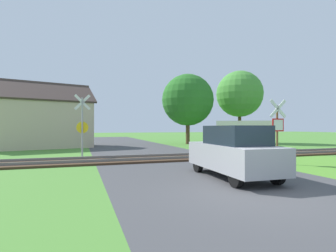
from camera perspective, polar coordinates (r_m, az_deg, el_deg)
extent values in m
plane|color=#4C8433|center=(7.23, 19.65, -14.06)|extent=(160.00, 160.00, 0.00)
cube|color=#424244|center=(8.85, 11.46, -11.49)|extent=(7.34, 80.00, 0.01)
cube|color=#422D1E|center=(14.22, -0.63, -7.05)|extent=(60.00, 2.60, 0.10)
cube|color=slate|center=(14.89, -1.49, -6.32)|extent=(60.00, 0.08, 0.12)
cube|color=slate|center=(13.53, 0.31, -6.92)|extent=(60.00, 0.08, 0.12)
cylinder|color=brown|center=(13.27, 22.66, -1.77)|extent=(0.10, 0.10, 2.75)
cube|color=red|center=(13.22, 22.83, 0.21)|extent=(0.60, 0.07, 0.60)
cube|color=white|center=(13.20, 22.88, 0.21)|extent=(0.49, 0.05, 0.49)
cube|color=white|center=(13.25, 22.82, 3.52)|extent=(0.88, 0.09, 0.88)
cube|color=white|center=(13.25, 22.82, 3.52)|extent=(0.88, 0.09, 0.88)
cylinder|color=#9E9EA5|center=(15.11, -18.17, -0.43)|extent=(0.09, 0.09, 3.36)
cube|color=white|center=(15.24, -18.14, 4.96)|extent=(0.87, 0.13, 0.88)
cube|color=white|center=(15.24, -18.14, 4.96)|extent=(0.87, 0.13, 0.88)
cylinder|color=yellow|center=(15.18, -18.14, -0.31)|extent=(0.64, 0.10, 0.64)
cube|color=#C6B293|center=(24.60, -26.86, 0.27)|extent=(9.33, 6.74, 3.90)
cube|color=#473833|center=(23.58, -26.54, 6.94)|extent=(9.22, 4.82, 1.85)
cube|color=#473833|center=(25.97, -27.11, 6.28)|extent=(9.22, 4.82, 1.85)
cube|color=brown|center=(25.11, -21.56, 6.40)|extent=(0.61, 0.61, 1.10)
cylinder|color=#513823|center=(27.06, 4.32, -1.23)|extent=(0.41, 0.41, 2.56)
sphere|color=#286B23|center=(27.20, 4.32, 5.68)|extent=(5.32, 5.32, 5.32)
cylinder|color=#513823|center=(29.87, 15.33, -0.22)|extent=(0.36, 0.36, 3.50)
sphere|color=#478E38|center=(30.09, 15.32, 6.75)|extent=(5.07, 5.07, 5.07)
cube|color=silver|center=(22.11, 16.05, -1.40)|extent=(4.57, 3.85, 1.90)
cube|color=silver|center=(22.15, 9.71, -2.70)|extent=(1.55, 1.90, 0.90)
cube|color=#19232D|center=(22.11, 10.66, -0.55)|extent=(0.89, 1.39, 0.85)
cube|color=navy|center=(23.07, 15.96, -2.18)|extent=(3.20, 2.02, 0.16)
cylinder|color=black|center=(22.91, 12.40, -3.74)|extent=(0.67, 0.51, 0.68)
cylinder|color=black|center=(21.35, 12.30, -4.00)|extent=(0.67, 0.51, 0.68)
cylinder|color=black|center=(23.02, 19.54, -3.72)|extent=(0.67, 0.51, 0.68)
cylinder|color=black|center=(21.48, 19.96, -3.97)|extent=(0.67, 0.51, 0.68)
cube|color=#99999E|center=(9.30, 13.86, -6.47)|extent=(1.76, 4.05, 0.84)
cube|color=#19232D|center=(9.08, 14.50, -1.94)|extent=(1.46, 2.24, 0.64)
cylinder|color=black|center=(10.87, 13.39, -7.81)|extent=(0.20, 0.61, 0.60)
cylinder|color=black|center=(10.24, 6.52, -8.27)|extent=(0.20, 0.61, 0.60)
cylinder|color=black|center=(8.65, 22.60, -9.74)|extent=(0.20, 0.61, 0.60)
cylinder|color=black|center=(7.85, 14.53, -10.72)|extent=(0.20, 0.61, 0.60)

